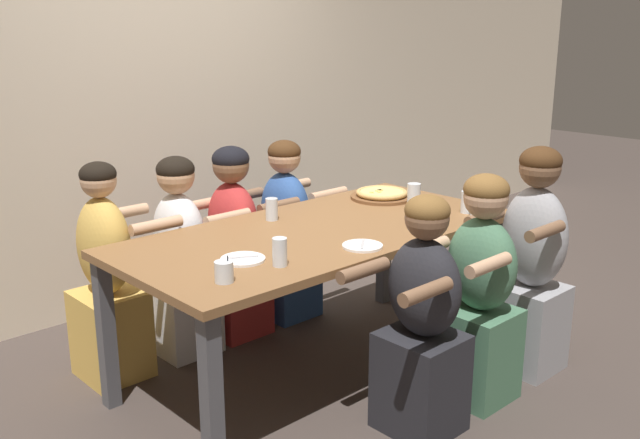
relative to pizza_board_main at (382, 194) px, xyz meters
name	(u,v)px	position (x,y,z in m)	size (l,w,h in m)	color
ground_plane	(320,370)	(-0.71, -0.22, -0.82)	(18.00, 18.00, 0.00)	#423833
restaurant_back_panel	(150,55)	(-0.71, 1.35, 0.78)	(10.00, 0.06, 3.20)	beige
dining_table	(320,244)	(-0.71, -0.22, -0.10)	(2.08, 0.99, 0.79)	brown
pizza_board_main	(382,194)	(0.00, 0.00, 0.00)	(0.37, 0.37, 0.05)	brown
empty_plate_a	(243,259)	(-1.29, -0.35, -0.02)	(0.20, 0.20, 0.02)	white
empty_plate_b	(362,246)	(-0.77, -0.58, -0.02)	(0.19, 0.19, 0.02)	white
cocktail_glass_blue	(224,273)	(-1.51, -0.51, 0.01)	(0.08, 0.08, 0.11)	silver
drinking_glass_a	(477,207)	(0.08, -0.62, 0.03)	(0.07, 0.07, 0.11)	silver
drinking_glass_b	(467,203)	(0.10, -0.54, 0.03)	(0.07, 0.07, 0.12)	silver
drinking_glass_c	(280,252)	(-1.22, -0.51, 0.04)	(0.06, 0.06, 0.12)	silver
drinking_glass_d	(272,210)	(-0.78, 0.08, 0.03)	(0.06, 0.06, 0.12)	silver
drinking_glass_e	(414,197)	(-0.05, -0.28, 0.04)	(0.07, 0.07, 0.15)	silver
diner_far_midleft	(181,263)	(-1.09, 0.49, -0.30)	(0.51, 0.40, 1.12)	silver
diner_near_right	(531,268)	(0.14, -0.93, -0.25)	(0.51, 0.40, 1.20)	#99999E
diner_far_left	(108,282)	(-1.53, 0.49, -0.30)	(0.51, 0.40, 1.15)	gold
diner_far_center	(234,248)	(-0.73, 0.49, -0.29)	(0.51, 0.40, 1.13)	#B22D2D
diner_far_midright	(286,236)	(-0.33, 0.49, -0.30)	(0.51, 0.40, 1.12)	#2D5193
diner_near_midright	(479,297)	(-0.33, -0.93, -0.29)	(0.51, 0.40, 1.13)	#477556
diner_near_center	(422,326)	(-0.76, -0.93, -0.31)	(0.51, 0.40, 1.10)	#232328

